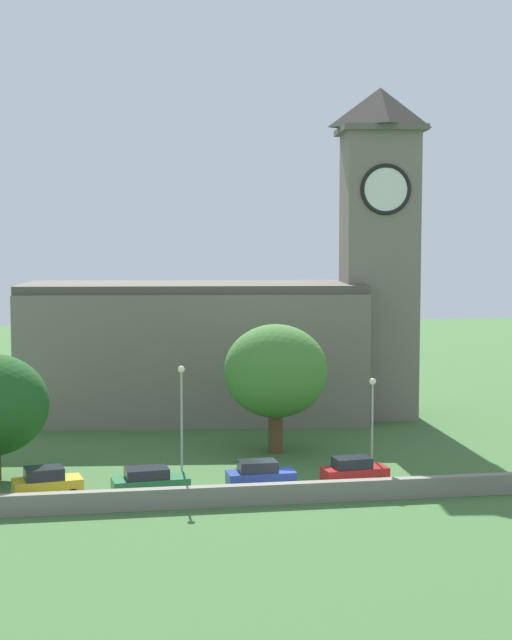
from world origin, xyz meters
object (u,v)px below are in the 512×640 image
Objects in this scene: car_green at (150,481)px; tree_churchyard at (276,371)px; streetlamp_central at (372,410)px; car_yellow at (47,483)px; car_blue at (260,475)px; car_red at (354,471)px; church at (235,328)px; streetlamp_west_mid at (182,407)px.

tree_churchyard is at bearing 46.58° from car_green.
car_green is 0.74× the size of streetlamp_central.
tree_churchyard is at bearing 32.47° from car_yellow.
car_blue is 1.00× the size of car_red.
church is 8.15× the size of car_blue.
car_yellow is at bearing -121.43° from church.
streetlamp_west_mid reaches higher than streetlamp_central.
streetlamp_central is at bearing 1.04° from streetlamp_west_mid.
tree_churchyard reaches higher than streetlamp_central.
car_green is at bearing -109.78° from church.
car_blue is at bearing -94.89° from church.
car_blue is (6.82, 0.00, 0.08)m from car_green.
car_yellow is at bearing 179.98° from car_red.
car_blue is 0.66× the size of streetlamp_central.
streetlamp_central reaches higher than car_yellow.
car_red is at bearing -9.94° from streetlamp_west_mid.
tree_churchyard is at bearing 107.16° from car_red.
car_blue reaches higher than car_green.
tree_churchyard is (2.93, 10.30, 5.00)m from car_blue.
car_blue is 11.82m from tree_churchyard.
streetlamp_central is (14.65, 2.28, 3.52)m from car_green.
tree_churchyard is (-3.12, 10.12, 5.02)m from car_red.
streetlamp_west_mid is (8.31, 1.87, 4.06)m from car_yellow.
tree_churchyard is at bearing 47.39° from streetlamp_west_mid.
church reaches higher than car_blue.
streetlamp_west_mid is (-4.65, 2.06, 4.08)m from car_blue.
car_yellow reaches higher than car_green.
streetlamp_west_mid reaches higher than car_blue.
car_blue is at bearing -0.83° from car_yellow.
car_green is at bearing -179.19° from car_red.
streetlamp_west_mid is 12.50m from streetlamp_central.
car_red is 11.72m from tree_churchyard.
tree_churchyard is (7.58, 8.24, 0.92)m from streetlamp_west_mid.
tree_churchyard is (-4.90, 8.02, 1.56)m from streetlamp_central.
car_blue is 6.52m from streetlamp_west_mid.
streetlamp_west_mid is 0.81× the size of tree_churchyard.
tree_churchyard is (15.89, 10.11, 4.98)m from car_yellow.
car_green is at bearing -179.99° from car_blue.
streetlamp_central reaches higher than car_green.
car_green is 5.12m from streetlamp_west_mid.
church is at bearing 85.11° from car_blue.
car_green is (6.14, -0.19, -0.10)m from car_yellow.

